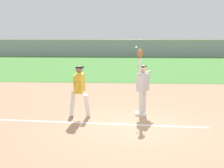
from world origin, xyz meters
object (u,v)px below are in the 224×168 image
(parked_car_black, at_px, (168,50))
(runner, at_px, (79,88))
(fielder, at_px, (143,83))
(parked_car_silver, at_px, (77,49))
(parked_car_white, at_px, (124,50))
(baseball, at_px, (136,47))
(first_base, at_px, (141,113))

(parked_car_black, bearing_deg, runner, -105.32)
(fielder, distance_m, runner, 2.13)
(parked_car_silver, bearing_deg, fielder, -72.05)
(parked_car_white, xyz_separation_m, parked_car_black, (5.76, -0.79, 0.00))
(fielder, height_order, baseball, baseball)
(parked_car_black, bearing_deg, baseball, -101.89)
(fielder, distance_m, parked_car_black, 28.36)
(runner, relative_size, parked_car_white, 0.38)
(baseball, height_order, parked_car_silver, baseball)
(first_base, distance_m, runner, 2.30)
(first_base, distance_m, fielder, 1.08)
(first_base, relative_size, runner, 0.22)
(runner, xyz_separation_m, parked_car_white, (1.01, 29.07, -0.32))
(first_base, height_order, fielder, fielder)
(runner, distance_m, parked_car_white, 29.09)
(fielder, xyz_separation_m, runner, (-2.10, -0.32, -0.12))
(fielder, height_order, parked_car_silver, fielder)
(first_base, height_order, parked_car_white, parked_car_white)
(first_base, xyz_separation_m, parked_car_black, (4.72, 27.92, 0.63))
(first_base, bearing_deg, parked_car_silver, 104.38)
(baseball, distance_m, parked_car_black, 28.12)
(runner, xyz_separation_m, parked_car_silver, (-5.23, 28.77, -0.32))
(runner, bearing_deg, parked_car_black, 85.02)
(first_base, xyz_separation_m, fielder, (0.05, -0.05, 1.08))
(first_base, distance_m, parked_car_black, 28.32)
(baseball, xyz_separation_m, parked_car_black, (4.90, 27.65, -1.64))
(baseball, xyz_separation_m, parked_car_white, (-0.87, 28.43, -1.64))
(baseball, bearing_deg, first_base, -57.18)
(runner, height_order, baseball, baseball)
(parked_car_silver, bearing_deg, parked_car_black, 1.19)
(fielder, relative_size, baseball, 30.81)
(runner, relative_size, parked_car_black, 0.39)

